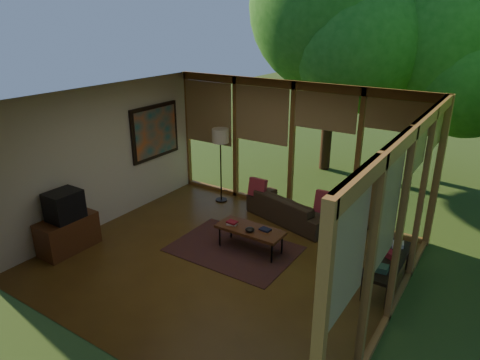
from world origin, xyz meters
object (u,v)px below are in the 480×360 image
Objects in this scene: sofa at (291,208)px; coffee_table at (250,230)px; floor_lamp at (220,140)px; television at (64,205)px; side_console at (381,259)px; media_cabinet at (68,234)px.

sofa is 1.44m from coffee_table.
floor_lamp reaches higher than coffee_table.
sofa is 4.21m from television.
floor_lamp is (0.98, 3.21, 0.56)m from television.
coffee_table is at bearing -173.31° from side_console.
sofa is 1.32× the size of side_console.
television is 0.33× the size of floor_lamp.
sofa is 3.37× the size of television.
coffee_table is (2.69, 1.72, 0.09)m from media_cabinet.
floor_lamp is (-1.75, 0.06, 1.14)m from sofa.
media_cabinet is 3.54m from floor_lamp.
floor_lamp is 1.38× the size of coffee_table.
side_console is (3.87, -1.23, -1.00)m from floor_lamp.
media_cabinet is 0.71× the size of side_console.
sofa is 1.12× the size of floor_lamp.
side_console is at bearing 6.69° from coffee_table.
television is 0.46× the size of coffee_table.
sofa is 2.09m from floor_lamp.
media_cabinet is at bearing 64.10° from sofa.
television is 3.21m from coffee_table.
sofa is 1.85× the size of media_cabinet.
floor_lamp is at bearing 72.69° from media_cabinet.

